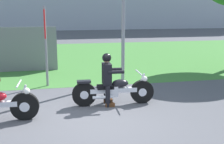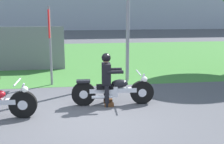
{
  "view_description": "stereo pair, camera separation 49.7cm",
  "coord_description": "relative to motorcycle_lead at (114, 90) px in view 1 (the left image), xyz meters",
  "views": [
    {
      "loc": [
        -0.87,
        -6.23,
        2.54
      ],
      "look_at": [
        0.67,
        1.3,
        0.85
      ],
      "focal_mm": 46.85,
      "sensor_mm": 36.0,
      "label": 1
    },
    {
      "loc": [
        -0.38,
        -6.32,
        2.54
      ],
      "look_at": [
        0.67,
        1.3,
        0.85
      ],
      "focal_mm": 46.85,
      "sensor_mm": 36.0,
      "label": 2
    }
  ],
  "objects": [
    {
      "name": "ground",
      "position": [
        -0.68,
        -1.1,
        -0.39
      ],
      "size": [
        120.0,
        120.0,
        0.0
      ],
      "primitive_type": "plane",
      "color": "#4C4C51"
    },
    {
      "name": "grass_verge",
      "position": [
        -0.68,
        7.97,
        -0.38
      ],
      "size": [
        60.0,
        12.0,
        0.01
      ],
      "primitive_type": "cube",
      "color": "#3D7533",
      "rests_on": "ground"
    },
    {
      "name": "motorcycle_lead",
      "position": [
        0.0,
        0.0,
        0.0
      ],
      "size": [
        2.2,
        0.66,
        0.87
      ],
      "rotation": [
        0.0,
        0.0,
        -0.04
      ],
      "color": "black",
      "rests_on": "ground"
    },
    {
      "name": "rider_lead",
      "position": [
        -0.17,
        0.01,
        0.43
      ],
      "size": [
        0.56,
        0.48,
        1.4
      ],
      "rotation": [
        0.0,
        0.0,
        -0.04
      ],
      "color": "black",
      "rests_on": "ground"
    },
    {
      "name": "sign_banner",
      "position": [
        -1.76,
        2.34,
        1.34
      ],
      "size": [
        0.08,
        0.6,
        2.6
      ],
      "color": "gray",
      "rests_on": "ground"
    }
  ]
}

